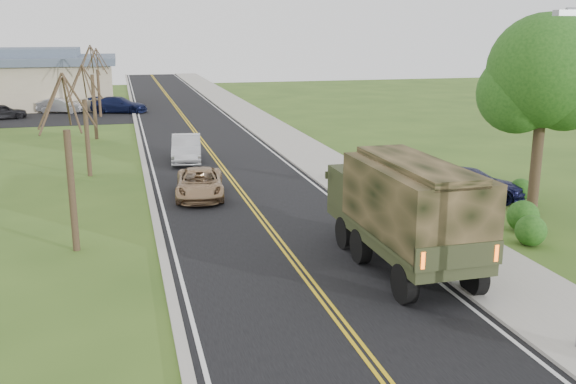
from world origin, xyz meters
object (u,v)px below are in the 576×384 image
object	(u,v)px
suv_champagne	(200,183)
pickup_navy	(471,184)
military_truck	(405,206)
sedan_silver	(187,149)

from	to	relation	value
suv_champagne	pickup_navy	size ratio (longest dim) A/B	0.97
pickup_navy	military_truck	bearing A→B (deg)	171.01
military_truck	suv_champagne	bearing A→B (deg)	115.15
military_truck	pickup_navy	distance (m)	9.96
military_truck	suv_champagne	size ratio (longest dim) A/B	1.61
military_truck	suv_champagne	world-z (taller)	military_truck
military_truck	pickup_navy	xyz separation A→B (m)	(6.64, 7.30, -1.40)
sedan_silver	pickup_navy	world-z (taller)	sedan_silver
military_truck	sedan_silver	bearing A→B (deg)	103.84
sedan_silver	pickup_navy	size ratio (longest dim) A/B	0.99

